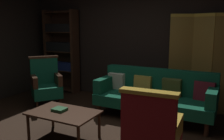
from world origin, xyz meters
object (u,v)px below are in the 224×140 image
(bookshelf, at_px, (62,50))
(velvet_couch, at_px, (155,93))
(book_green_cloth, at_px, (59,109))
(coffee_table, at_px, (64,115))
(folding_screen, at_px, (202,62))
(armchair_gilt_accent, at_px, (152,135))
(armchair_wing_left, at_px, (46,83))

(bookshelf, xyz_separation_m, velvet_couch, (2.70, -0.74, -0.62))
(book_green_cloth, bearing_deg, coffee_table, -5.57)
(bookshelf, bearing_deg, book_green_cloth, -52.61)
(bookshelf, distance_m, coffee_table, 2.91)
(folding_screen, distance_m, armchair_gilt_accent, 2.59)
(armchair_gilt_accent, xyz_separation_m, book_green_cloth, (-1.54, 0.32, -0.05))
(bookshelf, height_order, armchair_gilt_accent, bookshelf)
(bookshelf, xyz_separation_m, armchair_wing_left, (0.48, -1.15, -0.58))
(velvet_couch, height_order, book_green_cloth, velvet_couch)
(coffee_table, distance_m, armchair_gilt_accent, 1.49)
(bookshelf, bearing_deg, coffee_table, -51.37)
(velvet_couch, bearing_deg, coffee_table, -122.62)
(folding_screen, relative_size, bookshelf, 0.93)
(folding_screen, bearing_deg, bookshelf, -179.60)
(velvet_couch, xyz_separation_m, armchair_gilt_accent, (0.52, -1.77, 0.03))
(velvet_couch, distance_m, armchair_gilt_accent, 1.85)
(armchair_gilt_accent, bearing_deg, book_green_cloth, 168.41)
(velvet_couch, bearing_deg, book_green_cloth, -125.01)
(velvet_couch, xyz_separation_m, armchair_wing_left, (-2.22, -0.42, 0.03))
(folding_screen, distance_m, velvet_couch, 1.15)
(bookshelf, distance_m, book_green_cloth, 2.84)
(coffee_table, bearing_deg, armchair_gilt_accent, -11.93)
(armchair_gilt_accent, xyz_separation_m, armchair_wing_left, (-2.74, 1.36, 0.00))
(armchair_wing_left, bearing_deg, coffee_table, -39.29)
(coffee_table, distance_m, armchair_wing_left, 1.66)
(armchair_gilt_accent, distance_m, book_green_cloth, 1.57)
(folding_screen, height_order, velvet_couch, folding_screen)
(bookshelf, relative_size, coffee_table, 2.05)
(book_green_cloth, bearing_deg, bookshelf, 127.39)
(velvet_couch, xyz_separation_m, book_green_cloth, (-1.02, -1.46, -0.02))
(armchair_wing_left, bearing_deg, book_green_cloth, -40.96)
(bookshelf, height_order, book_green_cloth, bookshelf)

